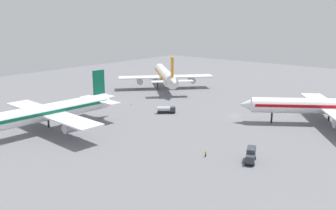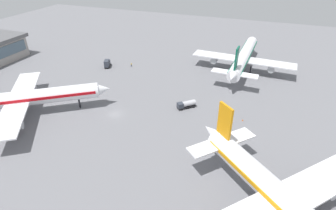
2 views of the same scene
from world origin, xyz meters
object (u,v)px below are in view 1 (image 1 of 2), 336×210
object	(u,v)px
airplane_at_gate	(325,106)
airplane_distant	(45,113)
ground_crew_worker	(206,153)
safety_cone_mid_apron	(131,104)
fuel_truck	(166,109)
catering_truck	(251,155)
safety_cone_near_gate	(315,102)
airplane_taxiing	(165,75)

from	to	relation	value
airplane_at_gate	airplane_distant	world-z (taller)	airplane_distant
ground_crew_worker	safety_cone_mid_apron	size ratio (longest dim) A/B	2.78
fuel_truck	safety_cone_mid_apron	distance (m)	18.79
catering_truck	fuel_truck	bearing A→B (deg)	-138.40
fuel_truck	safety_cone_near_gate	distance (m)	60.53
fuel_truck	safety_cone_mid_apron	bearing A→B (deg)	133.08
airplane_taxiing	safety_cone_mid_apron	size ratio (longest dim) A/B	74.64
airplane_taxiing	fuel_truck	world-z (taller)	airplane_taxiing
airplane_at_gate	safety_cone_mid_apron	bearing A→B (deg)	-17.90
fuel_truck	ground_crew_worker	xyz separation A→B (m)	(-25.15, -33.55, -0.54)
airplane_distant	safety_cone_near_gate	xyz separation A→B (m)	(88.37, -48.10, -5.59)
catering_truck	safety_cone_mid_apron	world-z (taller)	catering_truck
fuel_truck	airplane_distant	bearing A→B (deg)	-151.95
airplane_at_gate	safety_cone_mid_apron	distance (m)	68.57
ground_crew_worker	fuel_truck	bearing A→B (deg)	-28.31
airplane_taxiing	safety_cone_mid_apron	bearing A→B (deg)	151.00
ground_crew_worker	safety_cone_near_gate	bearing A→B (deg)	-82.42
safety_cone_mid_apron	catering_truck	bearing A→B (deg)	-109.82
catering_truck	safety_cone_near_gate	distance (m)	71.19
airplane_taxiing	ground_crew_worker	distance (m)	88.75
airplane_at_gate	airplane_distant	xyz separation A→B (m)	(-60.46, 59.84, 0.06)
ground_crew_worker	safety_cone_mid_apron	xyz separation A→B (m)	(26.41, 52.26, -0.55)
airplane_at_gate	safety_cone_near_gate	distance (m)	30.78
ground_crew_worker	safety_cone_mid_apron	distance (m)	58.56
safety_cone_near_gate	safety_cone_mid_apron	bearing A→B (deg)	132.04
airplane_distant	fuel_truck	size ratio (longest dim) A/B	9.03
airplane_at_gate	airplane_distant	distance (m)	85.07
airplane_taxiing	ground_crew_worker	xyz separation A→B (m)	(-61.05, -64.20, -5.26)
airplane_at_gate	catering_truck	bearing A→B (deg)	50.63
ground_crew_worker	safety_cone_near_gate	world-z (taller)	ground_crew_worker
airplane_at_gate	catering_truck	size ratio (longest dim) A/B	7.70
airplane_at_gate	catering_truck	world-z (taller)	airplane_at_gate
catering_truck	ground_crew_worker	bearing A→B (deg)	-90.38
fuel_truck	catering_truck	xyz separation A→B (m)	(-21.14, -43.44, 0.31)
safety_cone_near_gate	safety_cone_mid_apron	distance (m)	72.06
ground_crew_worker	catering_truck	bearing A→B (deg)	-149.38
airplane_taxiing	fuel_truck	distance (m)	47.44
airplane_taxiing	airplane_distant	xyz separation A→B (m)	(-74.76, -17.35, -0.22)
catering_truck	airplane_at_gate	bearing A→B (deg)	153.40
airplane_distant	safety_cone_near_gate	size ratio (longest dim) A/B	88.82
airplane_at_gate	airplane_distant	bearing A→B (deg)	10.08
airplane_at_gate	airplane_taxiing	bearing A→B (deg)	-45.71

